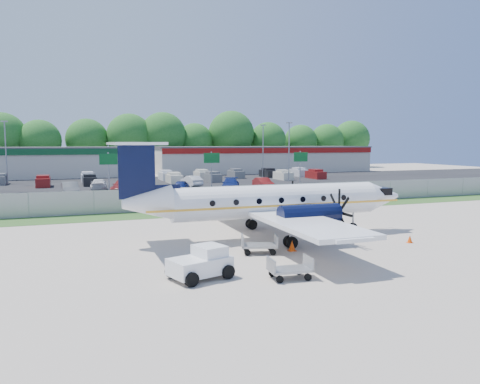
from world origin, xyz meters
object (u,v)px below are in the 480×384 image
object	(u,v)px
pushback_tug	(202,263)
baggage_cart_far	(290,269)
baggage_cart_near	(259,245)
aircraft	(271,201)

from	to	relation	value
pushback_tug	baggage_cart_far	xyz separation A→B (m)	(3.57, -1.48, -0.23)
baggage_cart_near	baggage_cart_far	distance (m)	4.90
aircraft	pushback_tug	bearing A→B (deg)	-132.65
aircraft	baggage_cart_near	distance (m)	4.71
aircraft	pushback_tug	distance (m)	9.72
pushback_tug	baggage_cart_far	size ratio (longest dim) A/B	1.53
baggage_cart_near	aircraft	bearing A→B (deg)	57.60
aircraft	pushback_tug	size ratio (longest dim) A/B	6.49
pushback_tug	baggage_cart_near	world-z (taller)	pushback_tug
pushback_tug	baggage_cart_far	distance (m)	3.87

